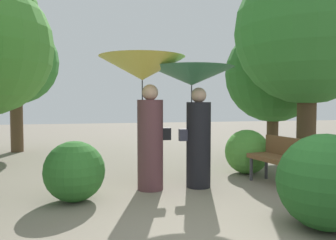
# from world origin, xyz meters

# --- Properties ---
(ground_plane) EXTENTS (40.00, 40.00, 0.00)m
(ground_plane) POSITION_xyz_m (0.00, 0.00, 0.00)
(ground_plane) COLOR gray
(person_left) EXTENTS (1.40, 1.40, 2.18)m
(person_left) POSITION_xyz_m (-0.51, 2.20, 1.66)
(person_left) COLOR #563338
(person_left) RESTS_ON ground
(person_right) EXTENTS (1.42, 1.42, 2.03)m
(person_right) POSITION_xyz_m (0.33, 2.19, 1.54)
(person_right) COLOR black
(person_right) RESTS_ON ground
(park_bench) EXTENTS (0.72, 1.56, 0.83)m
(park_bench) POSITION_xyz_m (1.87, 1.80, 0.51)
(park_bench) COLOR #38383D
(park_bench) RESTS_ON ground
(tree_near_right) EXTENTS (3.08, 3.08, 4.96)m
(tree_near_right) POSITION_xyz_m (3.10, 3.05, 3.19)
(tree_near_right) COLOR #4C3823
(tree_near_right) RESTS_ON ground
(tree_mid_right) EXTENTS (2.43, 2.43, 3.70)m
(tree_mid_right) POSITION_xyz_m (3.14, 4.48, 2.34)
(tree_mid_right) COLOR #4C3823
(tree_mid_right) RESTS_ON ground
(tree_far_back) EXTENTS (2.43, 2.43, 4.28)m
(tree_far_back) POSITION_xyz_m (-3.49, 7.23, 2.83)
(tree_far_back) COLOR brown
(tree_far_back) RESTS_ON ground
(bush_path_left) EXTENTS (0.89, 0.89, 0.89)m
(bush_path_left) POSITION_xyz_m (1.70, 2.98, 0.45)
(bush_path_left) COLOR #4C9338
(bush_path_left) RESTS_ON ground
(bush_path_right) EXTENTS (1.09, 1.09, 1.09)m
(bush_path_right) POSITION_xyz_m (1.23, 0.04, 0.55)
(bush_path_right) COLOR #235B23
(bush_path_right) RESTS_ON ground
(bush_behind_bench) EXTENTS (0.89, 0.89, 0.89)m
(bush_behind_bench) POSITION_xyz_m (-1.61, 1.78, 0.44)
(bush_behind_bench) COLOR #2D6B28
(bush_behind_bench) RESTS_ON ground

